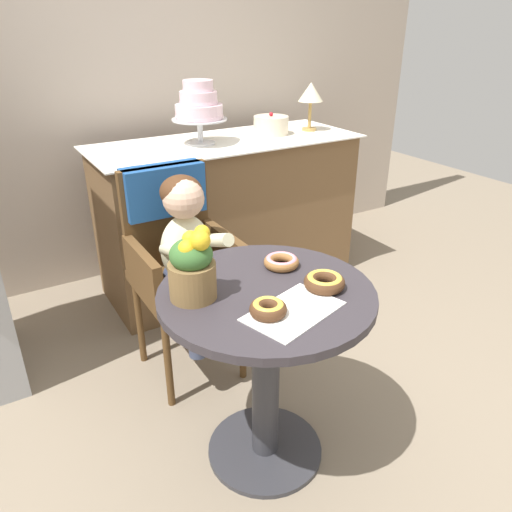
{
  "coord_description": "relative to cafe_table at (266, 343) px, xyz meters",
  "views": [
    {
      "loc": [
        -0.75,
        -1.17,
        1.52
      ],
      "look_at": [
        0.05,
        0.15,
        0.77
      ],
      "focal_mm": 34.31,
      "sensor_mm": 36.0,
      "label": 1
    }
  ],
  "objects": [
    {
      "name": "ground_plane",
      "position": [
        0.0,
        0.0,
        -0.51
      ],
      "size": [
        8.0,
        8.0,
        0.0
      ],
      "primitive_type": "plane",
      "color": "gray"
    },
    {
      "name": "back_wall",
      "position": [
        0.0,
        1.85,
        0.84
      ],
      "size": [
        4.8,
        0.1,
        2.7
      ],
      "primitive_type": "cube",
      "color": "#B2A393",
      "rests_on": "ground"
    },
    {
      "name": "cafe_table",
      "position": [
        0.0,
        0.0,
        0.0
      ],
      "size": [
        0.72,
        0.72,
        0.72
      ],
      "color": "#332D33",
      "rests_on": "ground"
    },
    {
      "name": "wicker_chair",
      "position": [
        -0.03,
        0.71,
        0.13
      ],
      "size": [
        0.42,
        0.45,
        0.95
      ],
      "rotation": [
        0.0,
        0.0,
        0.08
      ],
      "color": "brown",
      "rests_on": "ground"
    },
    {
      "name": "seated_child",
      "position": [
        -0.03,
        0.55,
        0.17
      ],
      "size": [
        0.27,
        0.32,
        0.73
      ],
      "color": "beige",
      "rests_on": "ground"
    },
    {
      "name": "paper_napkin",
      "position": [
        0.0,
        -0.15,
        0.21
      ],
      "size": [
        0.34,
        0.26,
        0.0
      ],
      "primitive_type": "cube",
      "rotation": [
        0.0,
        0.0,
        0.29
      ],
      "color": "white",
      "rests_on": "cafe_table"
    },
    {
      "name": "donut_front",
      "position": [
        0.14,
        0.12,
        0.23
      ],
      "size": [
        0.13,
        0.13,
        0.04
      ],
      "color": "#936033",
      "rests_on": "cafe_table"
    },
    {
      "name": "donut_mid",
      "position": [
        0.17,
        -0.09,
        0.24
      ],
      "size": [
        0.14,
        0.14,
        0.05
      ],
      "color": "#4C2D19",
      "rests_on": "cafe_table"
    },
    {
      "name": "donut_side",
      "position": [
        -0.08,
        -0.13,
        0.24
      ],
      "size": [
        0.11,
        0.11,
        0.04
      ],
      "color": "#4C2D19",
      "rests_on": "cafe_table"
    },
    {
      "name": "flower_vase",
      "position": [
        -0.22,
        0.08,
        0.32
      ],
      "size": [
        0.15,
        0.15,
        0.24
      ],
      "color": "brown",
      "rests_on": "cafe_table"
    },
    {
      "name": "display_counter",
      "position": [
        0.55,
        1.3,
        -0.05
      ],
      "size": [
        1.56,
        0.62,
        0.9
      ],
      "color": "brown",
      "rests_on": "ground"
    },
    {
      "name": "tiered_cake_stand",
      "position": [
        0.39,
        1.3,
        0.59
      ],
      "size": [
        0.3,
        0.3,
        0.34
      ],
      "color": "silver",
      "rests_on": "display_counter"
    },
    {
      "name": "round_layer_cake",
      "position": [
        0.86,
        1.32,
        0.44
      ],
      "size": [
        0.21,
        0.21,
        0.13
      ],
      "color": "beige",
      "rests_on": "display_counter"
    },
    {
      "name": "table_lamp",
      "position": [
        1.12,
        1.29,
        0.61
      ],
      "size": [
        0.15,
        0.15,
        0.28
      ],
      "color": "#B28C47",
      "rests_on": "display_counter"
    }
  ]
}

